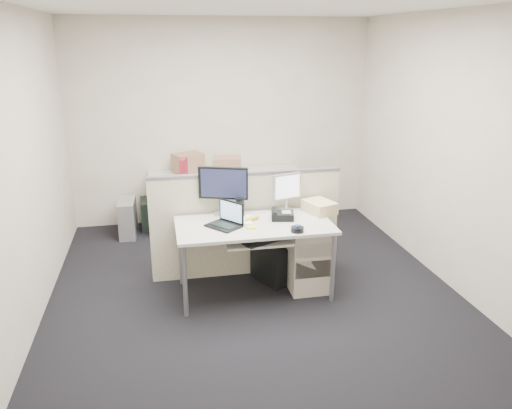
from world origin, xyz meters
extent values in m
cube|color=black|center=(0.00, 0.00, -0.01)|extent=(4.00, 4.50, 0.01)
cube|color=white|center=(0.00, 0.00, 2.70)|extent=(4.00, 4.50, 0.01)
cube|color=beige|center=(0.00, 2.25, 1.35)|extent=(4.00, 0.02, 2.70)
cube|color=beige|center=(0.00, -2.25, 1.35)|extent=(4.00, 0.02, 2.70)
cube|color=beige|center=(-2.00, 0.00, 1.35)|extent=(0.02, 4.50, 2.70)
cube|color=beige|center=(2.00, 0.00, 1.35)|extent=(0.02, 4.50, 2.70)
cube|color=#B0B0A4|center=(0.00, 0.00, 0.71)|extent=(1.50, 0.75, 0.03)
cylinder|color=slate|center=(-0.70, -0.33, 0.35)|extent=(0.04, 0.04, 0.70)
cylinder|color=slate|center=(-0.70, 0.33, 0.35)|extent=(0.04, 0.04, 0.70)
cylinder|color=slate|center=(0.70, -0.33, 0.35)|extent=(0.04, 0.04, 0.70)
cylinder|color=slate|center=(0.70, 0.33, 0.35)|extent=(0.04, 0.04, 0.70)
cube|color=#B0B0A4|center=(0.00, -0.18, 0.62)|extent=(0.62, 0.32, 0.02)
cube|color=beige|center=(0.55, 0.05, 0.33)|extent=(0.40, 0.55, 0.65)
cube|color=beige|center=(0.00, 0.45, 0.55)|extent=(2.00, 0.06, 1.10)
cube|color=beige|center=(0.00, 1.93, 0.36)|extent=(2.00, 0.60, 0.72)
cube|color=black|center=(-0.25, 0.32, 0.98)|extent=(0.53, 0.34, 0.50)
cube|color=#B7B7BC|center=(0.40, 0.32, 0.92)|extent=(0.35, 0.24, 0.39)
cube|color=black|center=(-0.30, -0.02, 0.84)|extent=(0.37, 0.38, 0.23)
cylinder|color=black|center=(0.35, -0.28, 0.75)|extent=(0.16, 0.16, 0.05)
cube|color=black|center=(0.30, 0.08, 0.76)|extent=(0.25, 0.22, 0.07)
cube|color=white|center=(-0.12, 0.12, 0.74)|extent=(0.26, 0.31, 0.01)
cube|color=yellow|center=(-0.05, -0.10, 0.74)|extent=(0.08, 0.08, 0.01)
cylinder|color=black|center=(-0.10, 0.22, 0.82)|extent=(0.11, 0.11, 0.19)
ellipsoid|color=yellow|center=(0.00, 0.10, 0.75)|extent=(0.18, 0.12, 0.04)
cube|color=black|center=(-0.15, 0.05, 0.74)|extent=(0.08, 0.12, 0.01)
cube|color=#D7BD8B|center=(0.72, 0.20, 0.79)|extent=(0.34, 0.38, 0.12)
cube|color=black|center=(0.05, -0.22, 0.64)|extent=(0.44, 0.31, 0.02)
cube|color=black|center=(0.20, 0.20, 0.20)|extent=(0.34, 0.47, 0.41)
cube|color=black|center=(-1.05, 2.03, 0.20)|extent=(0.18, 0.43, 0.39)
cube|color=#B7B7BC|center=(-1.30, 1.84, 0.23)|extent=(0.22, 0.51, 0.47)
cube|color=#966A4F|center=(-0.49, 2.05, 0.86)|extent=(0.44, 0.40, 0.27)
cube|color=#966A4F|center=(0.00, 1.81, 0.85)|extent=(0.40, 0.34, 0.26)
cube|color=maroon|center=(-0.55, 1.83, 0.86)|extent=(0.14, 0.30, 0.27)
camera|label=1|loc=(-0.87, -4.41, 2.42)|focal=35.00mm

